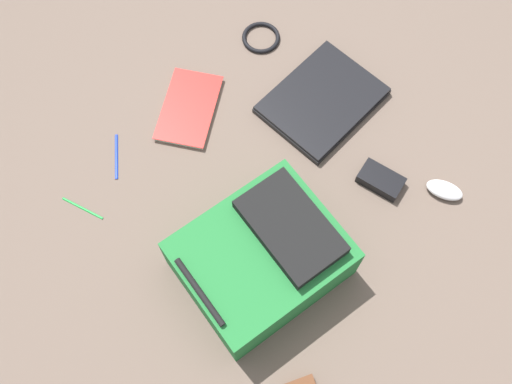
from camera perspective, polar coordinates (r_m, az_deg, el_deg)
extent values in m
plane|color=brown|center=(1.74, 1.74, -0.03)|extent=(3.32, 3.32, 0.00)
cube|color=#1E662D|center=(1.58, 0.48, -6.51)|extent=(0.50, 0.46, 0.17)
cube|color=black|center=(1.50, 3.35, -3.39)|extent=(0.25, 0.32, 0.04)
cylinder|color=black|center=(1.47, -5.51, -9.63)|extent=(0.09, 0.19, 0.02)
cube|color=black|center=(1.88, 6.43, 8.75)|extent=(0.40, 0.33, 0.02)
cube|color=black|center=(1.87, 6.48, 9.00)|extent=(0.39, 0.33, 0.01)
cube|color=silver|center=(1.87, -6.53, 8.06)|extent=(0.29, 0.24, 0.01)
cube|color=red|center=(1.86, -6.55, 8.20)|extent=(0.30, 0.24, 0.00)
ellipsoid|color=silver|center=(1.80, 17.84, 0.18)|extent=(0.08, 0.12, 0.04)
torus|color=black|center=(2.01, 0.49, 14.78)|extent=(0.13, 0.13, 0.01)
cube|color=black|center=(1.77, 12.03, 1.15)|extent=(0.08, 0.13, 0.04)
cylinder|color=#198C33|center=(1.79, -16.51, -1.50)|extent=(0.02, 0.14, 0.01)
cylinder|color=#1933B2|center=(1.83, -13.43, 3.41)|extent=(0.12, 0.10, 0.01)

